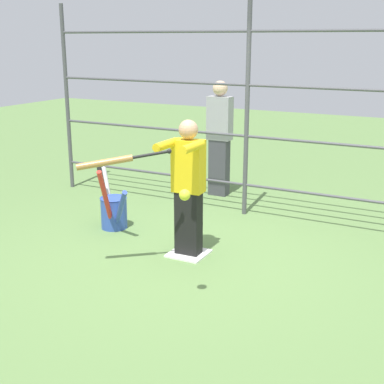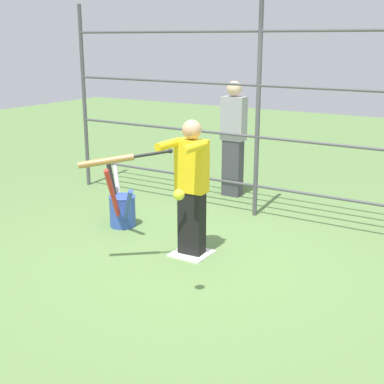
# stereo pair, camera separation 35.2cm
# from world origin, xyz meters

# --- Properties ---
(ground_plane) EXTENTS (24.00, 24.00, 0.00)m
(ground_plane) POSITION_xyz_m (0.00, 0.00, 0.00)
(ground_plane) COLOR #608447
(home_plate) EXTENTS (0.40, 0.40, 0.02)m
(home_plate) POSITION_xyz_m (0.00, 0.00, 0.01)
(home_plate) COLOR white
(home_plate) RESTS_ON ground
(fence_backstop) EXTENTS (5.99, 0.06, 2.78)m
(fence_backstop) POSITION_xyz_m (0.00, -1.60, 1.39)
(fence_backstop) COLOR #4C4C51
(fence_backstop) RESTS_ON ground
(batter) EXTENTS (0.38, 0.51, 1.48)m
(batter) POSITION_xyz_m (0.00, 0.01, 0.80)
(batter) COLOR black
(batter) RESTS_ON ground
(baseball_bat_swinging) EXTENTS (0.76, 0.59, 0.18)m
(baseball_bat_swinging) POSITION_xyz_m (0.44, 0.73, 1.15)
(baseball_bat_swinging) COLOR black
(softball_in_flight) EXTENTS (0.10, 0.10, 0.10)m
(softball_in_flight) POSITION_xyz_m (-0.53, 1.06, 1.03)
(softball_in_flight) COLOR yellow
(bat_bucket) EXTENTS (0.93, 0.90, 0.84)m
(bat_bucket) POSITION_xyz_m (1.23, -0.32, 0.24)
(bat_bucket) COLOR #3351B2
(bat_bucket) RESTS_ON ground
(bystander_behind_fence) EXTENTS (0.35, 0.22, 1.70)m
(bystander_behind_fence) POSITION_xyz_m (0.70, -2.28, 0.89)
(bystander_behind_fence) COLOR #3F3F47
(bystander_behind_fence) RESTS_ON ground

